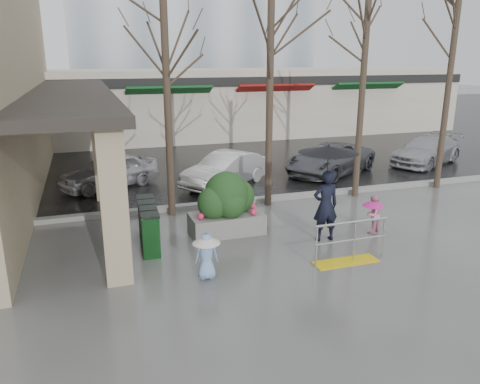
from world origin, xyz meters
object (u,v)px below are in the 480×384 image
child_pink (373,212)px  car_c (330,159)px  planter (227,204)px  tree_west (165,43)px  news_boxes (148,225)px  tree_mideast (365,52)px  car_b (226,169)px  handrail (349,247)px  woman (327,183)px  child_blue (207,251)px  car_d (427,150)px  car_a (109,171)px  tree_east (454,37)px  tree_midwest (271,39)px

child_pink → car_c: (2.26, 6.50, 0.02)m
planter → tree_west: bearing=119.7°
child_pink → news_boxes: news_boxes is taller
tree_mideast → car_b: 6.39m
handrail → woman: bearing=85.2°
car_b → child_blue: bearing=-53.3°
tree_west → news_boxes: size_ratio=3.43×
child_pink → car_d: size_ratio=0.24×
tree_mideast → planter: size_ratio=3.21×
tree_mideast → woman: tree_mideast is taller
tree_mideast → planter: bearing=-159.0°
tree_west → tree_mideast: bearing=0.0°
handrail → car_b: car_b is taller
car_b → child_pink: bearing=-11.5°
handrail → car_a: bearing=120.0°
car_d → child_blue: bearing=-82.7°
handrail → car_c: size_ratio=0.42×
child_blue → car_b: 7.75m
car_a → car_b: size_ratio=0.97×
tree_west → tree_mideast: size_ratio=1.05×
tree_mideast → car_a: 9.95m
handrail → car_d: 12.21m
tree_east → planter: bearing=-167.0°
tree_mideast → car_c: (0.76, 3.21, -4.23)m
tree_midwest → planter: bearing=-134.9°
woman → child_blue: woman is taller
tree_mideast → car_c: tree_mideast is taller
tree_west → planter: (1.16, -2.04, -4.25)m
woman → car_d: (8.85, 6.84, -0.95)m
tree_mideast → news_boxes: size_ratio=3.27×
tree_east → news_boxes: size_ratio=3.63×
child_pink → car_b: car_b is taller
tree_midwest → woman: 4.97m
tree_east → child_pink: bearing=-146.7°
tree_midwest → child_blue: (-3.25, -4.57, -4.60)m
child_pink → child_blue: (-5.05, -1.28, 0.02)m
child_blue → car_c: 10.67m
child_pink → car_b: 6.49m
child_blue → car_a: car_a is taller
handrail → woman: 1.88m
tree_midwest → tree_mideast: tree_midwest is taller
tree_midwest → planter: (-2.04, -2.04, -4.40)m
child_blue → car_a: 8.56m
woman → child_blue: size_ratio=2.47×
tree_east → car_b: tree_east is taller
tree_west → woman: bearing=-44.0°
child_pink → planter: size_ratio=0.53×
tree_west → planter: 4.85m
planter → news_boxes: planter is taller
tree_mideast → child_pink: size_ratio=6.11×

